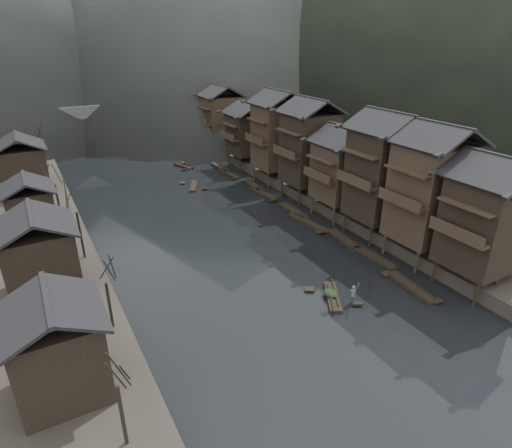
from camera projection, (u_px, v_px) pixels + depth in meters
water at (286, 293)px, 42.20m from camera, size 300.00×300.00×0.00m
right_bank at (324, 150)px, 89.16m from camera, size 40.00×200.00×1.80m
stilt_houses at (320, 143)px, 60.94m from camera, size 9.00×67.60×15.63m
left_houses at (31, 210)px, 46.83m from camera, size 8.10×53.20×8.73m
bare_trees at (60, 190)px, 50.99m from camera, size 3.83×72.86×7.65m
moored_sampans at (256, 189)px, 69.33m from camera, size 2.92×73.15×0.47m
midriver_boats at (188, 176)px, 75.61m from camera, size 5.24×16.87×0.44m
stone_bridge at (116, 120)px, 97.44m from camera, size 40.00×6.00×9.00m
hero_sampan at (333, 296)px, 41.30m from camera, size 3.62×5.21×0.44m
cargo_heap at (331, 290)px, 41.17m from camera, size 1.21×1.59×0.73m
boatman at (353, 292)px, 39.94m from camera, size 0.79×0.78×1.83m
bamboo_pole at (358, 267)px, 38.94m from camera, size 1.25×2.14×3.43m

